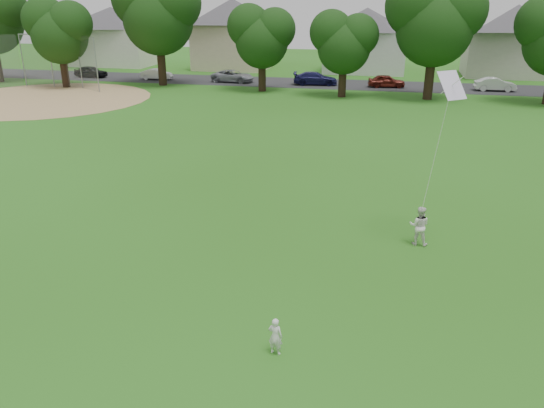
% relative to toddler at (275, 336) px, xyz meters
% --- Properties ---
extents(ground, '(160.00, 160.00, 0.00)m').
position_rel_toddler_xyz_m(ground, '(-1.09, 2.19, -0.50)').
color(ground, '#275B14').
rests_on(ground, ground).
extents(street, '(90.00, 7.00, 0.01)m').
position_rel_toddler_xyz_m(street, '(-1.09, 44.19, -0.50)').
color(street, '#2D2D30').
rests_on(street, ground).
extents(dirt_infield, '(18.00, 18.00, 0.02)m').
position_rel_toddler_xyz_m(dirt_infield, '(-27.09, 30.19, -0.49)').
color(dirt_infield, '#9E7F51').
rests_on(dirt_infield, ground).
extents(toddler, '(0.40, 0.30, 1.01)m').
position_rel_toddler_xyz_m(toddler, '(0.00, 0.00, 0.00)').
color(toddler, silver).
rests_on(toddler, ground).
extents(older_boy, '(0.75, 0.61, 1.44)m').
position_rel_toddler_xyz_m(older_boy, '(3.63, 7.21, 0.22)').
color(older_boy, white).
rests_on(older_boy, ground).
extents(kite, '(1.22, 1.16, 5.01)m').
position_rel_toddler_xyz_m(kite, '(3.91, 7.33, 2.82)').
color(kite, silver).
rests_on(kite, ground).
extents(baseball_backstop, '(11.32, 2.72, 4.96)m').
position_rel_toddler_xyz_m(baseball_backstop, '(-30.10, 35.60, 1.98)').
color(baseball_backstop, gray).
rests_on(baseball_backstop, ground).
extents(tree_row, '(83.24, 9.40, 11.47)m').
position_rel_toddler_xyz_m(tree_row, '(-0.78, 37.84, 6.09)').
color(tree_row, black).
rests_on(tree_row, ground).
extents(parked_cars, '(70.54, 2.44, 1.28)m').
position_rel_toddler_xyz_m(parked_cars, '(2.37, 43.19, 0.11)').
color(parked_cars, black).
rests_on(parked_cars, ground).
extents(house_row, '(77.67, 14.23, 9.60)m').
position_rel_toddler_xyz_m(house_row, '(-0.67, 54.19, 4.23)').
color(house_row, white).
rests_on(house_row, ground).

